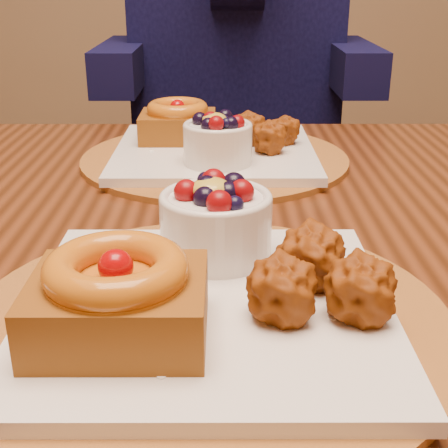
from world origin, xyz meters
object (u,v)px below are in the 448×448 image
at_px(dining_table, 213,280).
at_px(place_setting_near, 203,286).
at_px(place_setting_far, 213,145).
at_px(chair_far, 253,212).

bearing_deg(dining_table, place_setting_near, -90.96).
height_order(place_setting_far, chair_far, chair_far).
xyz_separation_m(dining_table, chair_far, (0.08, 0.74, -0.20)).
relative_size(place_setting_far, chair_far, 0.44).
bearing_deg(chair_far, place_setting_far, -117.64).
height_order(place_setting_near, chair_far, chair_far).
distance_m(dining_table, place_setting_near, 0.24).
height_order(dining_table, chair_far, chair_far).
bearing_deg(place_setting_near, dining_table, 89.04).
bearing_deg(chair_far, place_setting_near, -113.46).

